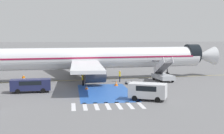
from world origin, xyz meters
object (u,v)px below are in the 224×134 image
at_px(fuel_tanker, 65,61).
at_px(ground_crew_0, 24,80).
at_px(service_van_0, 148,90).
at_px(airliner, 93,58).
at_px(service_van_2, 31,84).
at_px(traffic_cone_1, 116,83).
at_px(boarding_stairs_forward, 163,75).
at_px(baggage_cart, 134,83).
at_px(ground_crew_2, 83,79).
at_px(ground_crew_1, 120,75).
at_px(traffic_cone_0, 87,87).

bearing_deg(fuel_tanker, ground_crew_0, 160.75).
bearing_deg(fuel_tanker, service_van_0, -170.47).
distance_m(fuel_tanker, service_van_0, 37.86).
bearing_deg(airliner, service_van_2, -46.58).
bearing_deg(traffic_cone_1, boarding_stairs_forward, 24.60).
xyz_separation_m(airliner, fuel_tanker, (-5.03, 18.86, -1.85)).
height_order(baggage_cart, traffic_cone_1, baggage_cart).
bearing_deg(baggage_cart, boarding_stairs_forward, 171.58).
bearing_deg(fuel_tanker, baggage_cart, -162.40).
distance_m(airliner, ground_crew_2, 6.88).
distance_m(boarding_stairs_forward, baggage_cart, 6.32).
bearing_deg(fuel_tanker, boarding_stairs_forward, -149.17).
height_order(ground_crew_1, traffic_cone_0, ground_crew_1).
relative_size(ground_crew_0, ground_crew_1, 0.86).
bearing_deg(ground_crew_2, baggage_cart, 121.47).
bearing_deg(baggage_cart, service_van_0, 47.94).
bearing_deg(boarding_stairs_forward, airliner, 158.33).
bearing_deg(fuel_tanker, traffic_cone_1, -168.59).
xyz_separation_m(airliner, traffic_cone_0, (-1.55, -9.25, -3.37)).
xyz_separation_m(service_van_2, ground_crew_2, (7.03, 4.68, -0.04)).
xyz_separation_m(boarding_stairs_forward, ground_crew_0, (-21.96, -2.03, -0.08)).
xyz_separation_m(baggage_cart, ground_crew_0, (-16.52, 1.09, 0.66)).
bearing_deg(ground_crew_0, traffic_cone_1, 121.92).
bearing_deg(ground_crew_1, traffic_cone_1, -16.18).
relative_size(airliner, traffic_cone_0, 93.48).
height_order(fuel_tanker, traffic_cone_0, fuel_tanker).
bearing_deg(boarding_stairs_forward, ground_crew_2, -173.64).
bearing_deg(airliner, service_van_0, 9.13).
height_order(service_van_0, traffic_cone_0, service_van_0).
height_order(airliner, traffic_cone_0, airliner).
bearing_deg(service_van_2, traffic_cone_0, -82.02).
height_order(service_van_0, ground_crew_2, service_van_0).
distance_m(service_van_2, ground_crew_2, 8.45).
height_order(boarding_stairs_forward, ground_crew_1, boarding_stairs_forward).
bearing_deg(ground_crew_0, service_van_2, 56.20).
bearing_deg(boarding_stairs_forward, service_van_2, -165.82).
relative_size(airliner, baggage_cart, 15.48).
bearing_deg(fuel_tanker, ground_crew_2, -178.78).
bearing_deg(service_van_0, ground_crew_0, 76.72).
bearing_deg(service_van_2, ground_crew_0, 13.32).
height_order(fuel_tanker, traffic_cone_1, fuel_tanker).
distance_m(boarding_stairs_forward, service_van_2, 21.66).
height_order(traffic_cone_0, traffic_cone_1, traffic_cone_1).
bearing_deg(ground_crew_0, traffic_cone_0, 104.42).
height_order(service_van_0, traffic_cone_1, service_van_0).
xyz_separation_m(boarding_stairs_forward, ground_crew_2, (-13.18, -3.10, 0.03)).
distance_m(service_van_0, traffic_cone_1, 11.08).
xyz_separation_m(boarding_stairs_forward, traffic_cone_1, (-8.30, -3.80, -0.67)).
xyz_separation_m(fuel_tanker, traffic_cone_0, (3.48, -28.11, -1.52)).
bearing_deg(traffic_cone_0, fuel_tanker, 97.06).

